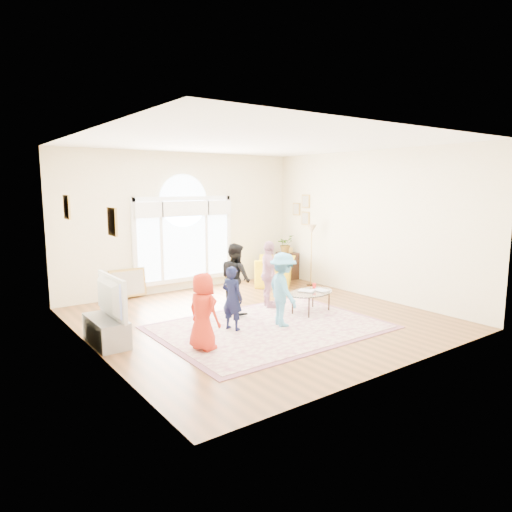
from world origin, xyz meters
TOP-DOWN VIEW (x-y plane):
  - ground at (0.00, 0.00)m, footprint 6.00×6.00m
  - room_shell at (0.01, 2.83)m, footprint 6.00×6.00m
  - area_rug at (-0.18, -0.55)m, footprint 3.60×2.60m
  - rug_border at (-0.18, -0.55)m, footprint 3.80×2.80m
  - tv_console at (-2.75, 0.30)m, footprint 0.45×1.00m
  - television at (-2.74, 0.30)m, footprint 0.18×1.15m
  - coffee_table at (1.02, -0.29)m, footprint 1.17×0.87m
  - armchair at (2.03, 2.06)m, footprint 1.41×1.41m
  - side_cabinet at (2.78, 2.51)m, footprint 0.40×0.50m
  - floor_lamp at (2.72, 1.53)m, footprint 0.25×0.25m
  - plant_pedestal at (2.70, 2.51)m, footprint 0.20×0.20m
  - potted_plant at (2.70, 2.51)m, footprint 0.52×0.49m
  - leaning_picture at (-1.43, 2.90)m, footprint 0.80×0.14m
  - child_red at (-1.67, -0.84)m, footprint 0.50×0.64m
  - child_navy at (-0.80, -0.30)m, footprint 0.39×0.47m
  - child_black at (-0.20, 0.50)m, footprint 0.53×0.67m
  - child_pink at (0.60, 0.50)m, footprint 0.61×0.85m
  - child_blue at (0.04, -0.63)m, footprint 0.67×0.92m

SIDE VIEW (x-z plane):
  - ground at x=0.00m, z-range 0.00..0.00m
  - leaning_picture at x=-1.43m, z-range -0.31..0.31m
  - rug_border at x=-0.18m, z-range 0.00..0.01m
  - area_rug at x=-0.18m, z-range 0.00..0.02m
  - tv_console at x=-2.75m, z-range 0.00..0.42m
  - armchair at x=2.03m, z-range 0.00..0.69m
  - side_cabinet at x=2.78m, z-range 0.00..0.70m
  - plant_pedestal at x=2.70m, z-range 0.00..0.70m
  - coffee_table at x=1.02m, z-range 0.13..0.67m
  - child_navy at x=-0.80m, z-range 0.02..1.12m
  - child_red at x=-1.67m, z-range 0.02..1.19m
  - child_blue at x=0.04m, z-range 0.02..1.31m
  - child_pink at x=0.60m, z-range 0.02..1.36m
  - child_black at x=-0.20m, z-range 0.02..1.38m
  - television at x=-2.74m, z-range 0.42..1.08m
  - potted_plant at x=2.70m, z-range 0.70..1.17m
  - floor_lamp at x=2.72m, z-range 0.53..2.04m
  - room_shell at x=0.01m, z-range -1.43..4.57m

